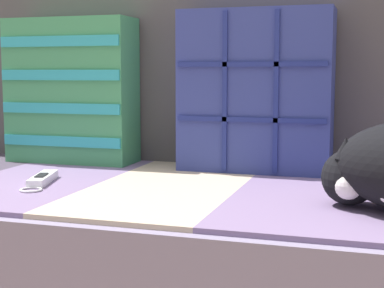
{
  "coord_description": "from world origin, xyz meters",
  "views": [
    {
      "loc": [
        0.61,
        -1.16,
        0.67
      ],
      "look_at": [
        0.23,
        0.05,
        0.52
      ],
      "focal_mm": 55.0,
      "sensor_mm": 36.0,
      "label": 1
    }
  ],
  "objects_px": {
    "couch": "(114,261)",
    "game_remote_near": "(42,179)",
    "throw_pillow_quilted": "(255,91)",
    "throw_pillow_striped": "(72,91)"
  },
  "relations": [
    {
      "from": "couch",
      "to": "throw_pillow_striped",
      "type": "relative_size",
      "value": 5.12
    },
    {
      "from": "throw_pillow_striped",
      "to": "game_remote_near",
      "type": "relative_size",
      "value": 2.02
    },
    {
      "from": "couch",
      "to": "game_remote_near",
      "type": "bearing_deg",
      "value": -137.27
    },
    {
      "from": "game_remote_near",
      "to": "throw_pillow_striped",
      "type": "bearing_deg",
      "value": 106.53
    },
    {
      "from": "throw_pillow_quilted",
      "to": "game_remote_near",
      "type": "height_order",
      "value": "throw_pillow_quilted"
    },
    {
      "from": "throw_pillow_quilted",
      "to": "throw_pillow_striped",
      "type": "xyz_separation_m",
      "value": [
        -0.53,
        -0.0,
        -0.0
      ]
    },
    {
      "from": "throw_pillow_quilted",
      "to": "game_remote_near",
      "type": "relative_size",
      "value": 2.06
    },
    {
      "from": "couch",
      "to": "game_remote_near",
      "type": "height_order",
      "value": "game_remote_near"
    },
    {
      "from": "throw_pillow_quilted",
      "to": "throw_pillow_striped",
      "type": "bearing_deg",
      "value": -179.95
    },
    {
      "from": "couch",
      "to": "throw_pillow_quilted",
      "type": "xyz_separation_m",
      "value": [
        0.31,
        0.2,
        0.42
      ]
    }
  ]
}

